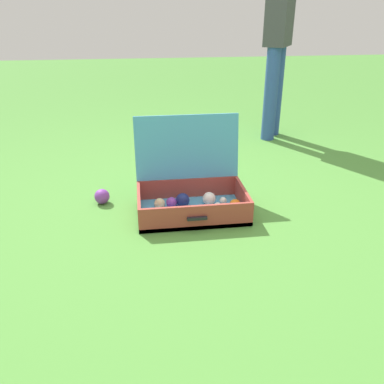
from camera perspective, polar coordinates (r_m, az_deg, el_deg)
ground_plane at (r=2.34m, az=0.69°, el=-3.91°), size 16.00×16.00×0.00m
open_suitcase at (r=2.40m, az=-0.18°, el=0.12°), size 0.64×0.48×0.54m
stray_ball_on_grass at (r=2.57m, az=-12.67°, el=-0.61°), size 0.09×0.09×0.09m
bystander_person at (r=3.77m, az=12.25°, el=21.86°), size 0.33×0.37×1.67m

